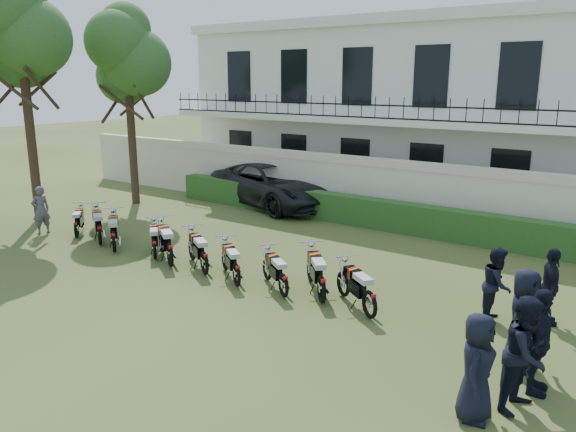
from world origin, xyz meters
name	(u,v)px	position (x,y,z in m)	size (l,w,h in m)	color
ground	(214,282)	(0.00, 0.00, 0.00)	(100.00, 100.00, 0.00)	#38481C
perimeter_wall	(364,188)	(0.00, 8.00, 1.17)	(30.00, 0.35, 2.30)	beige
hedge	(378,214)	(1.00, 7.20, 0.50)	(18.00, 0.60, 1.00)	#264619
building	(430,110)	(0.00, 13.96, 3.71)	(20.40, 9.60, 7.40)	silver
tree_west_mid	(19,28)	(-9.46, 1.00, 6.67)	(3.40, 3.20, 8.82)	#473323
tree_west_near	(127,56)	(-8.96, 5.00, 5.89)	(3.40, 3.20, 7.90)	#473323
motorcycle_0	(76,225)	(-6.34, 0.38, 0.44)	(1.34, 1.25, 0.95)	black
motorcycle_1	(99,230)	(-5.04, 0.30, 0.51)	(1.75, 1.19, 1.10)	black
motorcycle_2	(114,237)	(-4.06, 0.08, 0.51)	(1.64, 1.34, 1.10)	black
motorcycle_3	(155,245)	(-2.58, 0.34, 0.46)	(1.41, 1.29, 1.00)	black
motorcycle_4	(170,249)	(-1.73, 0.12, 0.53)	(1.81, 1.24, 1.15)	black
motorcycle_5	(204,257)	(-0.54, 0.22, 0.49)	(1.73, 1.11, 1.07)	black
motorcycle_6	(236,269)	(0.71, 0.05, 0.47)	(1.57, 1.17, 1.02)	black
motorcycle_7	(283,280)	(2.06, 0.15, 0.46)	(1.55, 1.11, 0.99)	black
motorcycle_8	(322,283)	(2.98, 0.37, 0.52)	(1.49, 1.56, 1.12)	black
motorcycle_9	(370,298)	(4.26, 0.25, 0.49)	(1.64, 1.19, 1.06)	black
suv	(274,185)	(-4.05, 7.96, 0.85)	(2.83, 6.14, 1.71)	black
inspector	(41,210)	(-7.78, 0.07, 0.80)	(0.59, 0.38, 1.61)	#59595E
officer_0	(477,368)	(7.23, -2.08, 0.85)	(0.83, 0.54, 1.71)	black
officer_1	(527,354)	(7.76, -1.36, 0.93)	(0.90, 0.70, 1.86)	black
officer_2	(538,342)	(7.81, -0.76, 0.90)	(1.06, 0.44, 1.81)	black
officer_3	(523,319)	(7.41, -0.04, 0.92)	(0.90, 0.59, 1.85)	black
officer_4	(497,284)	(6.46, 1.78, 0.81)	(0.78, 0.61, 1.61)	black
officer_5	(550,287)	(7.42, 2.23, 0.83)	(0.97, 0.40, 1.66)	black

